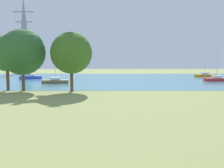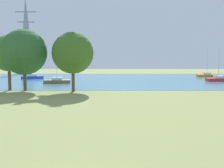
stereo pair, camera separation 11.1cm
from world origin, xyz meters
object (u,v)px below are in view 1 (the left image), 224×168
object	(u,v)px
sailboat_blue	(31,77)
sailboat_red	(216,79)
tree_west_far	(7,53)
sailboat_brown	(55,81)
sailboat_orange	(205,75)
tree_east_far	(71,53)
tree_mid_shore	(22,52)
electricity_pylon	(24,35)

from	to	relation	value
sailboat_blue	sailboat_red	bearing A→B (deg)	-8.89
sailboat_red	tree_west_far	distance (m)	39.35
sailboat_red	sailboat_brown	bearing A→B (deg)	-172.42
sailboat_orange	tree_east_far	world-z (taller)	tree_east_far
sailboat_blue	tree_mid_shore	bearing A→B (deg)	-76.02
sailboat_orange	electricity_pylon	size ratio (longest dim) A/B	0.32
sailboat_orange	tree_west_far	size ratio (longest dim) A/B	0.94
sailboat_red	sailboat_blue	distance (m)	39.58
sailboat_orange	sailboat_blue	size ratio (longest dim) A/B	1.45
sailboat_brown	tree_west_far	bearing A→B (deg)	-114.41
tree_mid_shore	sailboat_blue	bearing A→B (deg)	103.98
sailboat_blue	tree_west_far	bearing A→B (deg)	-82.05
electricity_pylon	sailboat_brown	bearing A→B (deg)	-64.18
sailboat_orange	sailboat_brown	bearing A→B (deg)	-154.25
sailboat_orange	electricity_pylon	bearing A→B (deg)	161.31
sailboat_orange	tree_mid_shore	world-z (taller)	tree_mid_shore
sailboat_red	sailboat_orange	world-z (taller)	sailboat_orange
sailboat_blue	sailboat_brown	bearing A→B (deg)	-53.54
sailboat_orange	electricity_pylon	xyz separation A→B (m)	(-49.27, 16.67, 11.06)
sailboat_red	tree_east_far	bearing A→B (deg)	-149.45
tree_mid_shore	electricity_pylon	bearing A→B (deg)	107.20
tree_mid_shore	tree_east_far	world-z (taller)	tree_mid_shore
sailboat_orange	sailboat_brown	world-z (taller)	sailboat_orange
tree_west_far	sailboat_brown	bearing A→B (deg)	65.59
tree_east_far	sailboat_orange	bearing A→B (deg)	44.01
sailboat_blue	sailboat_orange	bearing A→B (deg)	8.06
sailboat_orange	sailboat_red	bearing A→B (deg)	-99.12
sailboat_blue	tree_west_far	xyz separation A→B (m)	(2.89, -20.71, 4.88)
sailboat_brown	tree_mid_shore	size ratio (longest dim) A/B	0.82
electricity_pylon	sailboat_orange	bearing A→B (deg)	-18.69
sailboat_red	sailboat_blue	bearing A→B (deg)	171.11
sailboat_brown	tree_east_far	bearing A→B (deg)	-68.03
electricity_pylon	tree_east_far	bearing A→B (deg)	-65.17
sailboat_brown	sailboat_orange	bearing A→B (deg)	25.75
tree_mid_shore	electricity_pylon	size ratio (longest dim) A/B	0.38
sailboat_orange	sailboat_brown	distance (m)	37.09
tree_west_far	tree_east_far	xyz separation A→B (m)	(9.41, -1.23, 0.04)
tree_east_far	sailboat_blue	bearing A→B (deg)	119.29
sailboat_orange	tree_east_far	bearing A→B (deg)	-135.99
tree_mid_shore	sailboat_red	bearing A→B (deg)	24.10
tree_west_far	electricity_pylon	world-z (taller)	electricity_pylon
sailboat_red	tree_east_far	distance (m)	31.51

